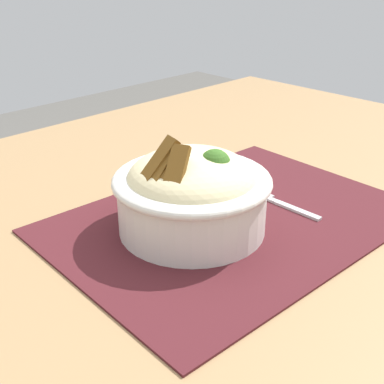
# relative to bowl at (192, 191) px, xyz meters

# --- Properties ---
(table) EXTENTS (1.30, 0.96, 0.74)m
(table) POSITION_rel_bowl_xyz_m (0.05, 0.01, -0.12)
(table) COLOR #99754C
(table) RESTS_ON ground_plane
(placemat) EXTENTS (0.46, 0.34, 0.00)m
(placemat) POSITION_rel_bowl_xyz_m (0.05, -0.02, -0.05)
(placemat) COLOR #47191E
(placemat) RESTS_ON table
(bowl) EXTENTS (0.21, 0.21, 0.13)m
(bowl) POSITION_rel_bowl_xyz_m (0.00, 0.00, 0.00)
(bowl) COLOR silver
(bowl) RESTS_ON placemat
(fork) EXTENTS (0.02, 0.13, 0.00)m
(fork) POSITION_rel_bowl_xyz_m (0.13, -0.03, -0.05)
(fork) COLOR #BDBDBD
(fork) RESTS_ON placemat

